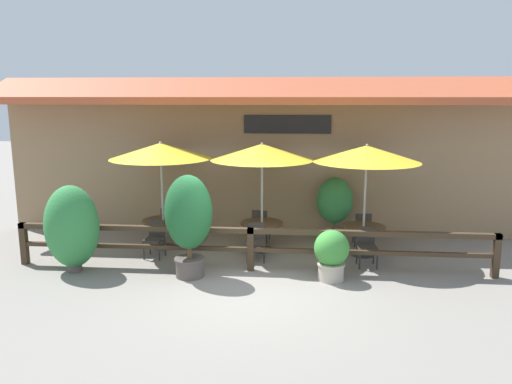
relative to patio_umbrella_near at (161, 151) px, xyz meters
name	(u,v)px	position (x,y,z in m)	size (l,w,h in m)	color
ground_plane	(246,289)	(2.33, -2.54, -2.43)	(60.00, 60.00, 0.00)	gray
building_facade	(261,155)	(2.33, 1.56, -0.26)	(14.28, 1.49, 4.23)	#997A56
patio_railing	(251,240)	(2.33, -1.49, -1.73)	(10.40, 0.14, 0.95)	#3D2D1E
patio_umbrella_near	(161,151)	(0.00, 0.00, 0.00)	(2.47, 2.47, 2.66)	#B7B2A8
dining_table_near	(163,225)	(0.00, 0.00, -1.86)	(1.03, 1.03, 0.71)	#4C3826
chair_near_streetside	(155,237)	(0.00, -0.74, -1.95)	(0.46, 0.46, 0.86)	#332D28
chair_near_wallside	(169,221)	(-0.05, 0.74, -1.95)	(0.49, 0.49, 0.86)	#332D28
patio_umbrella_middle	(262,152)	(2.47, -0.03, 0.00)	(2.47, 2.47, 2.66)	#B7B2A8
dining_table_middle	(262,228)	(2.47, -0.03, -1.86)	(1.03, 1.03, 0.71)	#4C3826
chair_middle_streetside	(256,240)	(2.39, -0.76, -1.95)	(0.44, 0.44, 0.86)	#332D28
chair_middle_wallside	(261,224)	(2.38, 0.70, -1.95)	(0.47, 0.47, 0.86)	#332D28
patio_umbrella_far	(367,154)	(4.89, -0.19, 0.00)	(2.47, 2.47, 2.66)	#B7B2A8
dining_table_far	(363,232)	(4.89, -0.19, -1.86)	(1.03, 1.03, 0.71)	#4C3826
chair_far_streetside	(367,245)	(4.88, -0.95, -1.95)	(0.45, 0.45, 0.86)	#332D28
chair_far_wallside	(362,227)	(4.97, 0.56, -1.95)	(0.43, 0.43, 0.86)	#332D28
potted_plant_tall_tropical	(189,218)	(1.09, -1.95, -1.16)	(0.99, 0.89, 2.17)	#564C47
potted_plant_small_flowering	(331,254)	(4.04, -1.90, -1.87)	(0.72, 0.65, 1.05)	#B7AD99
potted_plant_broad_leaf	(72,227)	(-1.47, -1.86, -1.44)	(1.15, 1.04, 1.89)	#564C47
potted_plant_corner_fern	(335,202)	(4.29, 1.01, -1.41)	(0.92, 0.83, 1.67)	#B7AD99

